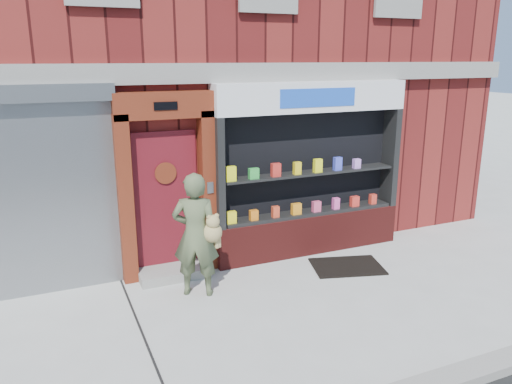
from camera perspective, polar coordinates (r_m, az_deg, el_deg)
ground at (r=6.95m, az=0.48°, el=-14.00°), size 80.00×80.00×0.00m
building at (r=11.81m, az=-12.04°, el=17.81°), size 12.00×8.16×8.00m
shutter_bay at (r=7.67m, az=-26.88°, el=0.93°), size 3.10×0.30×3.04m
red_door_bay at (r=7.84m, az=-10.11°, el=0.67°), size 1.52×0.58×2.90m
pharmacy_bay at (r=8.72m, az=6.12°, el=1.71°), size 3.50×0.41×3.00m
woman at (r=7.24m, az=-6.80°, el=-4.85°), size 0.80×0.69×1.84m
doormat at (r=8.54m, az=10.36°, el=-8.35°), size 1.31×1.08×0.03m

